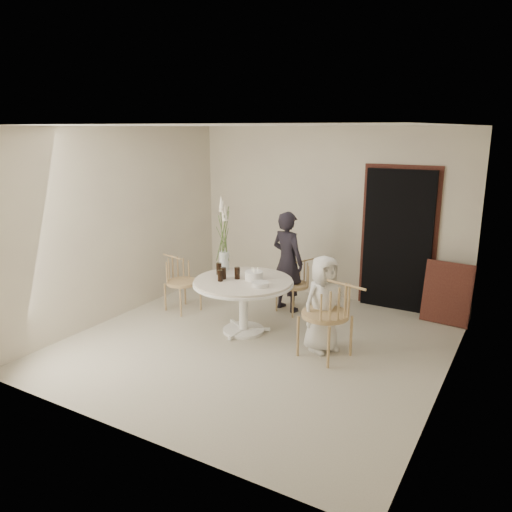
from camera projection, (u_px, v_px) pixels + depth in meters
The scene contains 18 objects.
ground at pixel (257, 343), 6.37m from camera, with size 4.50×4.50×0.00m, color beige.
room_shell at pixel (257, 218), 5.97m from camera, with size 4.50×4.50×4.50m.
doorway at pixel (398, 241), 7.39m from camera, with size 1.00×0.10×2.10m, color black.
door_trim at pixel (399, 236), 7.41m from camera, with size 1.12×0.03×2.22m, color #572A1D.
table at pixel (243, 288), 6.59m from camera, with size 1.33×1.33×0.73m.
picture_frame at pixel (447, 293), 6.95m from camera, with size 0.66×0.04×0.88m, color #572A1D.
chair_far at pixel (299, 278), 7.41m from camera, with size 0.53×0.55×0.77m.
chair_right at pixel (335, 309), 5.78m from camera, with size 0.66×0.63×0.98m.
chair_left at pixel (177, 275), 7.48m from camera, with size 0.55×0.52×0.81m.
girl at pixel (287, 261), 7.39m from camera, with size 0.55×0.36×1.50m, color black.
boy at pixel (324, 304), 6.04m from camera, with size 0.59×0.38×1.20m, color white.
birthday_cake at pixel (254, 276), 6.56m from camera, with size 0.24×0.24×0.16m.
cola_tumbler_a at pixel (237, 273), 6.59m from camera, with size 0.07×0.07×0.16m, color black.
cola_tumbler_b at pixel (220, 276), 6.49m from camera, with size 0.07×0.07×0.15m, color black.
cola_tumbler_c at pixel (219, 269), 6.80m from camera, with size 0.07×0.07×0.16m, color black.
cola_tumbler_d at pixel (223, 273), 6.59m from camera, with size 0.07×0.07×0.16m, color black.
plate_stack at pixel (260, 284), 6.29m from camera, with size 0.22×0.22×0.05m, color silver.
flower_vase at pixel (224, 240), 6.92m from camera, with size 0.14×0.14×1.05m.
Camera 1 is at (2.93, -5.11, 2.67)m, focal length 35.00 mm.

